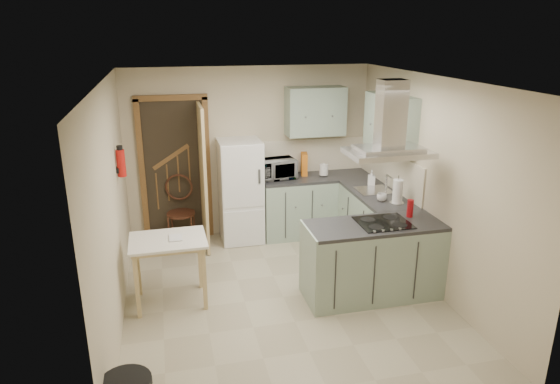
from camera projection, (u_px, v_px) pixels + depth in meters
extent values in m
plane|color=tan|center=(283.00, 297.00, 5.86)|extent=(4.20, 4.20, 0.00)
plane|color=silver|center=(284.00, 80.00, 5.07)|extent=(4.20, 4.20, 0.00)
plane|color=#BFB194|center=(250.00, 152.00, 7.40)|extent=(3.60, 0.00, 3.60)
plane|color=#BFB194|center=(112.00, 209.00, 5.07)|extent=(0.00, 4.20, 4.20)
plane|color=#BFB194|center=(432.00, 185.00, 5.86)|extent=(0.00, 4.20, 4.20)
cube|color=brown|center=(175.00, 170.00, 7.20)|extent=(1.10, 0.12, 2.10)
cube|color=white|center=(241.00, 191.00, 7.24)|extent=(0.60, 0.60, 1.50)
cube|color=#9EB2A0|center=(297.00, 206.00, 7.52)|extent=(1.08, 0.60, 0.90)
cube|color=#9EB2A0|center=(367.00, 217.00, 7.08)|extent=(0.60, 1.95, 0.90)
cube|color=beige|center=(312.00, 155.00, 7.64)|extent=(1.68, 0.02, 0.50)
cube|color=#9EB2A0|center=(315.00, 111.00, 7.26)|extent=(0.85, 0.35, 0.70)
cube|color=#9EB2A0|center=(390.00, 122.00, 6.42)|extent=(0.35, 0.90, 0.70)
cube|color=#9EB2A0|center=(373.00, 260.00, 5.77)|extent=(1.55, 0.65, 0.90)
cube|color=black|center=(383.00, 223.00, 5.65)|extent=(0.58, 0.50, 0.01)
cube|color=silver|center=(388.00, 153.00, 5.40)|extent=(0.90, 0.55, 0.10)
cube|color=silver|center=(374.00, 190.00, 6.78)|extent=(0.45, 0.40, 0.01)
cylinder|color=#B2140F|center=(121.00, 163.00, 5.83)|extent=(0.10, 0.10, 0.32)
cube|color=tan|center=(170.00, 271.00, 5.64)|extent=(0.85, 0.64, 0.79)
cube|color=#492B18|center=(181.00, 214.00, 7.19)|extent=(0.47, 0.47, 0.91)
imported|color=black|center=(277.00, 169.00, 7.29)|extent=(0.57, 0.42, 0.29)
cylinder|color=silver|center=(324.00, 170.00, 7.42)|extent=(0.17, 0.17, 0.20)
cube|color=orange|center=(304.00, 164.00, 7.47)|extent=(0.13, 0.23, 0.33)
imported|color=#A5A7B1|center=(372.00, 178.00, 6.98)|extent=(0.12, 0.13, 0.21)
cylinder|color=silver|center=(398.00, 191.00, 6.25)|extent=(0.13, 0.13, 0.32)
imported|color=silver|center=(382.00, 197.00, 6.36)|extent=(0.13, 0.13, 0.10)
cylinder|color=#B00F15|center=(410.00, 208.00, 5.81)|extent=(0.10, 0.10, 0.21)
imported|color=#A63738|center=(169.00, 235.00, 5.50)|extent=(0.15, 0.20, 0.09)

